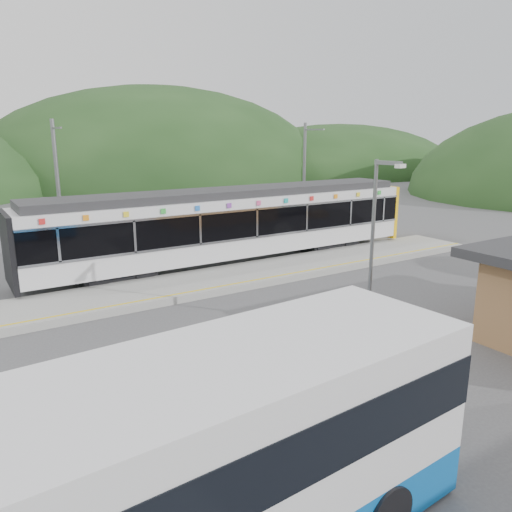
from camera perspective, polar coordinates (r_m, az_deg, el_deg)
ground at (r=20.15m, az=4.59°, el=-4.64°), size 120.00×120.00×0.00m
hills at (r=27.87m, az=8.21°, el=0.45°), size 146.00×149.00×26.00m
platform at (r=22.70m, az=-0.43°, el=-2.08°), size 26.00×3.20×0.30m
yellow_line at (r=21.61m, az=1.41°, el=-2.47°), size 26.00×0.10×0.01m
train at (r=24.80m, az=-2.69°, el=3.81°), size 20.44×3.01×3.74m
catenary_mast_west at (r=24.35m, az=-21.58°, el=6.45°), size 0.18×1.80×7.00m
catenary_mast_east at (r=30.30m, az=5.56°, el=8.59°), size 0.18×1.80×7.00m
lamp_post at (r=16.37m, az=13.50°, el=2.82°), size 0.38×1.02×5.58m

